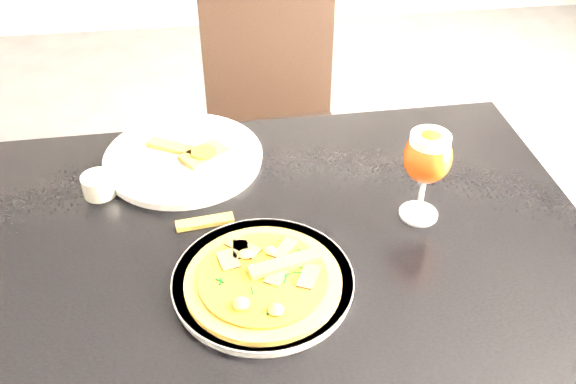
{
  "coord_description": "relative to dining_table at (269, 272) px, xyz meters",
  "views": [
    {
      "loc": [
        -0.09,
        -0.54,
        1.54
      ],
      "look_at": [
        0.04,
        0.35,
        0.83
      ],
      "focal_mm": 40.0,
      "sensor_mm": 36.0,
      "label": 1
    }
  ],
  "objects": [
    {
      "name": "dining_table",
      "position": [
        0.0,
        0.0,
        0.0
      ],
      "size": [
        1.21,
        0.82,
        0.75
      ],
      "rotation": [
        0.0,
        0.0,
        0.02
      ],
      "color": "black",
      "rests_on": "ground"
    },
    {
      "name": "chair_far",
      "position": [
        0.1,
        0.75,
        -0.17
      ],
      "size": [
        0.43,
        0.43,
        0.88
      ],
      "rotation": [
        0.0,
        0.0,
        0.06
      ],
      "color": "black",
      "rests_on": "ground"
    },
    {
      "name": "plate_main",
      "position": [
        -0.02,
        -0.12,
        0.1
      ],
      "size": [
        0.32,
        0.32,
        0.02
      ],
      "primitive_type": "cylinder",
      "rotation": [
        0.0,
        0.0,
        -0.06
      ],
      "color": "white",
      "rests_on": "dining_table"
    },
    {
      "name": "pizza",
      "position": [
        -0.02,
        -0.13,
        0.11
      ],
      "size": [
        0.26,
        0.26,
        0.03
      ],
      "rotation": [
        0.0,
        0.0,
        -0.06
      ],
      "color": "olive",
      "rests_on": "plate_main"
    },
    {
      "name": "plate_second",
      "position": [
        -0.15,
        0.26,
        0.1
      ],
      "size": [
        0.42,
        0.42,
        0.02
      ],
      "primitive_type": "cylinder",
      "rotation": [
        0.0,
        0.0,
        0.34
      ],
      "color": "white",
      "rests_on": "dining_table"
    },
    {
      "name": "crust_scraps",
      "position": [
        -0.13,
        0.26,
        0.11
      ],
      "size": [
        0.18,
        0.13,
        0.01
      ],
      "rotation": [
        0.0,
        0.0,
        -0.08
      ],
      "color": "olive",
      "rests_on": "plate_second"
    },
    {
      "name": "loose_crust",
      "position": [
        -0.11,
        0.05,
        0.09
      ],
      "size": [
        0.11,
        0.04,
        0.01
      ],
      "primitive_type": "cube",
      "rotation": [
        0.0,
        0.0,
        0.12
      ],
      "color": "olive",
      "rests_on": "dining_table"
    },
    {
      "name": "sauce_cup",
      "position": [
        -0.31,
        0.17,
        0.11
      ],
      "size": [
        0.06,
        0.06,
        0.04
      ],
      "color": "beige",
      "rests_on": "dining_table"
    },
    {
      "name": "beer_glass",
      "position": [
        0.29,
        0.02,
        0.22
      ],
      "size": [
        0.09,
        0.09,
        0.19
      ],
      "color": "silver",
      "rests_on": "dining_table"
    }
  ]
}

